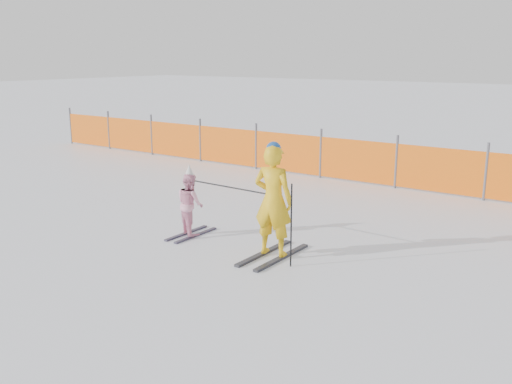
% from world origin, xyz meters
% --- Properties ---
extents(ground, '(120.00, 120.00, 0.00)m').
position_xyz_m(ground, '(0.00, 0.00, 0.00)').
color(ground, white).
rests_on(ground, ground).
extents(adult, '(0.67, 1.41, 1.79)m').
position_xyz_m(adult, '(0.28, 0.56, 0.89)').
color(adult, black).
rests_on(adult, ground).
extents(child, '(0.64, 1.03, 1.25)m').
position_xyz_m(child, '(-1.48, 0.64, 0.57)').
color(child, black).
rests_on(child, ground).
extents(ski_poles, '(2.09, 0.29, 1.25)m').
position_xyz_m(ski_poles, '(0.00, 0.49, 0.82)').
color(ski_poles, black).
rests_on(ski_poles, ground).
extents(safety_fence, '(17.00, 0.06, 1.25)m').
position_xyz_m(safety_fence, '(-3.55, 6.11, 0.56)').
color(safety_fence, '#595960').
rests_on(safety_fence, ground).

